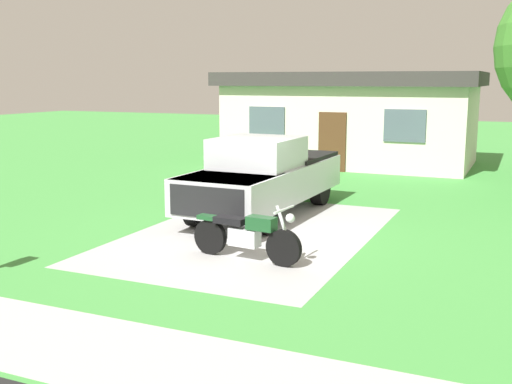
# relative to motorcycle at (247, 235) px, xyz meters

# --- Properties ---
(ground_plane) EXTENTS (80.00, 80.00, 0.00)m
(ground_plane) POSITION_rel_motorcycle_xyz_m (-0.66, 1.85, -0.47)
(ground_plane) COLOR #429340
(driveway_pad) EXTENTS (4.75, 7.38, 0.01)m
(driveway_pad) POSITION_rel_motorcycle_xyz_m (-0.66, 1.85, -0.47)
(driveway_pad) COLOR #A7A7A7
(driveway_pad) RESTS_ON ground
(sidewalk_strip) EXTENTS (36.00, 1.80, 0.01)m
(sidewalk_strip) POSITION_rel_motorcycle_xyz_m (-0.66, -4.15, -0.47)
(sidewalk_strip) COLOR #AFAFAA
(sidewalk_strip) RESTS_ON ground
(motorcycle) EXTENTS (2.21, 0.70, 1.09)m
(motorcycle) POSITION_rel_motorcycle_xyz_m (0.00, 0.00, 0.00)
(motorcycle) COLOR black
(motorcycle) RESTS_ON ground
(pickup_truck) EXTENTS (2.15, 5.68, 1.90)m
(pickup_truck) POSITION_rel_motorcycle_xyz_m (-1.22, 3.74, 0.48)
(pickup_truck) COLOR black
(pickup_truck) RESTS_ON ground
(neighbor_house) EXTENTS (9.60, 5.60, 3.50)m
(neighbor_house) POSITION_rel_motorcycle_xyz_m (-1.81, 13.74, 1.32)
(neighbor_house) COLOR beige
(neighbor_house) RESTS_ON ground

